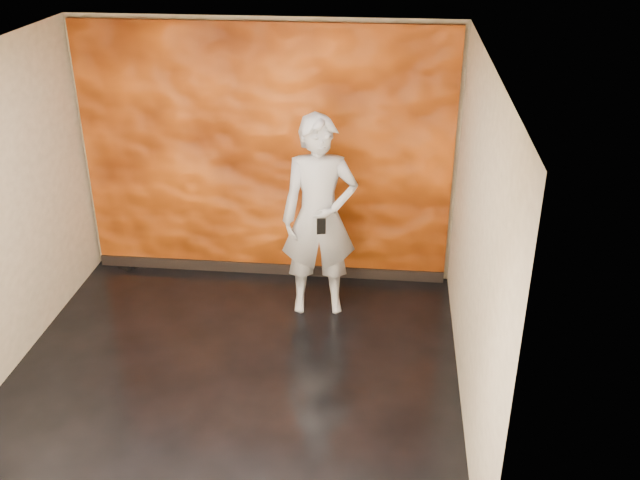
% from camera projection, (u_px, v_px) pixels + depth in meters
% --- Properties ---
extents(room, '(4.02, 4.02, 2.81)m').
position_uv_depth(room, '(223.00, 237.00, 5.72)').
color(room, black).
rests_on(room, ground).
extents(feature_wall, '(3.90, 0.06, 2.75)m').
position_uv_depth(feature_wall, '(265.00, 156.00, 7.47)').
color(feature_wall, orange).
rests_on(feature_wall, ground).
extents(baseboard, '(3.90, 0.04, 0.12)m').
position_uv_depth(baseboard, '(269.00, 268.00, 8.03)').
color(baseboard, black).
rests_on(baseboard, ground).
extents(man, '(0.81, 0.59, 2.05)m').
position_uv_depth(man, '(319.00, 217.00, 6.95)').
color(man, '#A0A4B1').
rests_on(man, ground).
extents(phone, '(0.09, 0.04, 0.16)m').
position_uv_depth(phone, '(321.00, 226.00, 6.65)').
color(phone, black).
rests_on(phone, man).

